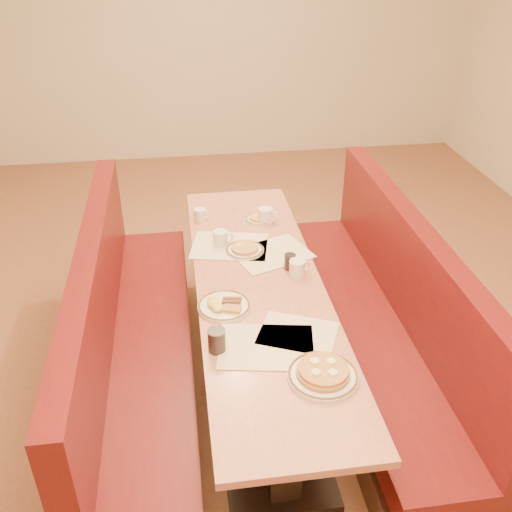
{
  "coord_description": "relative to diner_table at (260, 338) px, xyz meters",
  "views": [
    {
      "loc": [
        -0.4,
        -2.59,
        2.51
      ],
      "look_at": [
        0.0,
        0.14,
        0.85
      ],
      "focal_mm": 40.0,
      "sensor_mm": 36.0,
      "label": 1
    }
  ],
  "objects": [
    {
      "name": "placemat_near_right",
      "position": [
        0.12,
        -0.45,
        0.38
      ],
      "size": [
        0.45,
        0.4,
        0.0
      ],
      "primitive_type": "cube",
      "rotation": [
        0.0,
        0.0,
        -0.42
      ],
      "color": "beige",
      "rests_on": "diner_table"
    },
    {
      "name": "coffee_mug_c",
      "position": [
        0.15,
        0.73,
        0.43
      ],
      "size": [
        0.13,
        0.09,
        0.1
      ],
      "rotation": [
        0.0,
        0.0,
        -0.36
      ],
      "color": "silver",
      "rests_on": "diner_table"
    },
    {
      "name": "soda_tumbler_near",
      "position": [
        -0.28,
        -0.52,
        0.43
      ],
      "size": [
        0.08,
        0.08,
        0.12
      ],
      "color": "black",
      "rests_on": "diner_table"
    },
    {
      "name": "eggs_plate",
      "position": [
        -0.22,
        -0.19,
        0.39
      ],
      "size": [
        0.28,
        0.28,
        0.06
      ],
      "rotation": [
        0.0,
        0.0,
        -0.31
      ],
      "color": "silver",
      "rests_on": "diner_table"
    },
    {
      "name": "soda_tumbler_mid",
      "position": [
        0.2,
        0.14,
        0.42
      ],
      "size": [
        0.07,
        0.07,
        0.09
      ],
      "color": "black",
      "rests_on": "diner_table"
    },
    {
      "name": "coffee_mug_b",
      "position": [
        -0.17,
        0.47,
        0.43
      ],
      "size": [
        0.13,
        0.09,
        0.1
      ],
      "rotation": [
        0.0,
        0.0,
        0.08
      ],
      "color": "silver",
      "rests_on": "diner_table"
    },
    {
      "name": "placemat_far_right",
      "position": [
        0.12,
        0.32,
        0.38
      ],
      "size": [
        0.52,
        0.46,
        0.0
      ],
      "primitive_type": "cube",
      "rotation": [
        0.0,
        0.0,
        0.36
      ],
      "color": "beige",
      "rests_on": "diner_table"
    },
    {
      "name": "ground",
      "position": [
        0.0,
        0.0,
        -0.37
      ],
      "size": [
        8.0,
        8.0,
        0.0
      ],
      "primitive_type": "plane",
      "color": "#9E6647",
      "rests_on": "ground"
    },
    {
      "name": "pancake_plate",
      "position": [
        0.17,
        -0.77,
        0.4
      ],
      "size": [
        0.32,
        0.32,
        0.07
      ],
      "rotation": [
        0.0,
        0.0,
        0.19
      ],
      "color": "silver",
      "rests_on": "diner_table"
    },
    {
      "name": "coffee_mug_d",
      "position": [
        -0.28,
        0.83,
        0.42
      ],
      "size": [
        0.11,
        0.08,
        0.08
      ],
      "rotation": [
        0.0,
        0.0,
        0.07
      ],
      "color": "silver",
      "rests_on": "diner_table"
    },
    {
      "name": "placemat_near_left",
      "position": [
        -0.05,
        -0.53,
        0.38
      ],
      "size": [
        0.5,
        0.41,
        0.0
      ],
      "primitive_type": "cube",
      "rotation": [
        0.0,
        0.0,
        -0.17
      ],
      "color": "beige",
      "rests_on": "diner_table"
    },
    {
      "name": "placemat_far_left",
      "position": [
        -0.12,
        0.45,
        0.38
      ],
      "size": [
        0.52,
        0.44,
        0.0
      ],
      "primitive_type": "cube",
      "rotation": [
        0.0,
        0.0,
        -0.22
      ],
      "color": "beige",
      "rests_on": "diner_table"
    },
    {
      "name": "extra_plate_far",
      "position": [
        -0.04,
        0.37,
        0.39
      ],
      "size": [
        0.23,
        0.23,
        0.05
      ],
      "rotation": [
        0.0,
        0.0,
        0.06
      ],
      "color": "silver",
      "rests_on": "diner_table"
    },
    {
      "name": "diner_table",
      "position": [
        0.0,
        0.0,
        0.0
      ],
      "size": [
        0.7,
        2.5,
        0.75
      ],
      "color": "black",
      "rests_on": "ground"
    },
    {
      "name": "room_envelope",
      "position": [
        0.0,
        0.0,
        1.56
      ],
      "size": [
        6.04,
        8.04,
        2.82
      ],
      "color": "beige",
      "rests_on": "ground"
    },
    {
      "name": "coffee_mug_a",
      "position": [
        0.23,
        0.07,
        0.43
      ],
      "size": [
        0.13,
        0.09,
        0.1
      ],
      "rotation": [
        0.0,
        0.0,
        0.26
      ],
      "color": "silver",
      "rests_on": "diner_table"
    },
    {
      "name": "booth_left",
      "position": [
        -0.73,
        0.0,
        -0.01
      ],
      "size": [
        0.55,
        2.5,
        1.05
      ],
      "color": "#4C3326",
      "rests_on": "ground"
    },
    {
      "name": "booth_right",
      "position": [
        0.73,
        0.0,
        -0.01
      ],
      "size": [
        0.55,
        2.5,
        1.05
      ],
      "color": "#4C3326",
      "rests_on": "ground"
    },
    {
      "name": "extra_plate_mid",
      "position": [
        0.11,
        0.77,
        0.39
      ],
      "size": [
        0.19,
        0.19,
        0.04
      ],
      "rotation": [
        0.0,
        0.0,
        -0.42
      ],
      "color": "silver",
      "rests_on": "diner_table"
    }
  ]
}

